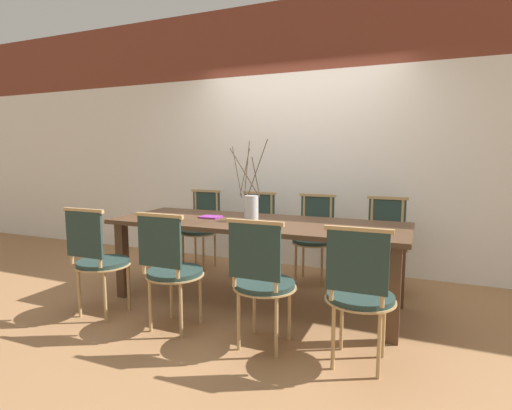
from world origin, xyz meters
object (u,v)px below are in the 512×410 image
chair_near_center (262,278)px  book_stack (211,217)px  chair_far_center (314,235)px  vase_centerpiece (251,207)px  dining_table (256,231)px

chair_near_center → book_stack: (-0.88, 0.84, 0.26)m
chair_near_center → chair_far_center: bearing=92.0°
book_stack → vase_centerpiece: bearing=-3.1°
chair_near_center → chair_far_center: size_ratio=1.00×
dining_table → chair_far_center: bearing=67.9°
dining_table → chair_near_center: 0.93m
dining_table → book_stack: 0.50m
vase_centerpiece → book_stack: 0.46m
chair_near_center → book_stack: chair_near_center is taller
vase_centerpiece → chair_far_center: bearing=65.7°
chair_near_center → vase_centerpiece: 1.01m
chair_far_center → book_stack: size_ratio=4.90×
dining_table → chair_far_center: (0.34, 0.83, -0.17)m
book_stack → chair_far_center: bearing=44.8°
chair_far_center → vase_centerpiece: vase_centerpiece is taller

